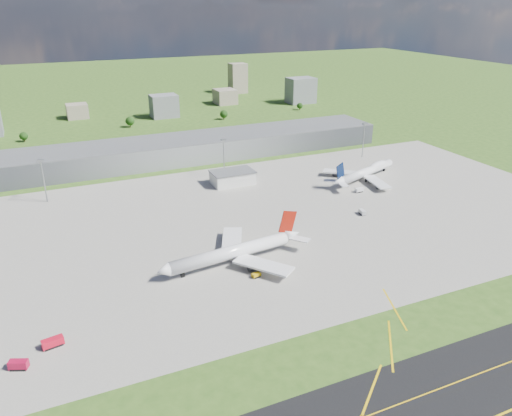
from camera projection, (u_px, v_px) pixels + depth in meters
name	position (u px, v px, depth m)	size (l,w,h in m)	color
ground	(194.00, 164.00, 357.27)	(1400.00, 1400.00, 0.00)	#32541A
apron	(274.00, 218.00, 268.40)	(360.00, 190.00, 0.08)	gray
terminal	(187.00, 149.00, 367.00)	(300.00, 42.00, 15.00)	gray
ops_building	(233.00, 178.00, 317.39)	(26.00, 16.00, 8.00)	silver
mast_west	(43.00, 173.00, 283.35)	(3.50, 2.00, 25.90)	gray
mast_center	(224.00, 151.00, 324.71)	(3.50, 2.00, 25.90)	gray
mast_east	(364.00, 134.00, 366.08)	(3.50, 2.00, 25.90)	gray
airliner_red_twin	(236.00, 252.00, 221.94)	(71.06, 55.03, 19.50)	white
airliner_blue_quad	(366.00, 172.00, 326.07)	(64.02, 48.88, 17.36)	white
fire_truck	(53.00, 343.00, 168.84)	(7.48, 3.94, 3.19)	red
crash_tender	(19.00, 365.00, 158.64)	(6.45, 4.68, 3.11)	#A60B30
tug_yellow	(256.00, 275.00, 211.33)	(4.09, 2.85, 1.85)	#C4980B
van_white_near	(362.00, 212.00, 272.84)	(3.12, 5.44, 2.61)	silver
van_white_far	(359.00, 190.00, 304.46)	(5.27, 2.75, 2.64)	silver
bldg_cw	(77.00, 111.00, 491.98)	(20.00, 18.00, 14.00)	gray
bldg_c	(164.00, 106.00, 495.25)	(26.00, 20.00, 22.00)	slate
bldg_ce	(225.00, 97.00, 560.18)	(22.00, 24.00, 16.00)	gray
bldg_e	(301.00, 90.00, 562.68)	(30.00, 22.00, 28.00)	slate
bldg_tall_e	(238.00, 78.00, 621.87)	(20.00, 18.00, 36.00)	gray
tree_w	(24.00, 136.00, 410.85)	(6.75, 6.75, 8.25)	#382314
tree_c	(130.00, 121.00, 456.95)	(8.10, 8.10, 9.90)	#382314
tree_e	(224.00, 114.00, 486.71)	(7.65, 7.65, 9.35)	#382314
tree_far_e	(300.00, 106.00, 529.35)	(6.30, 6.30, 7.70)	#382314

